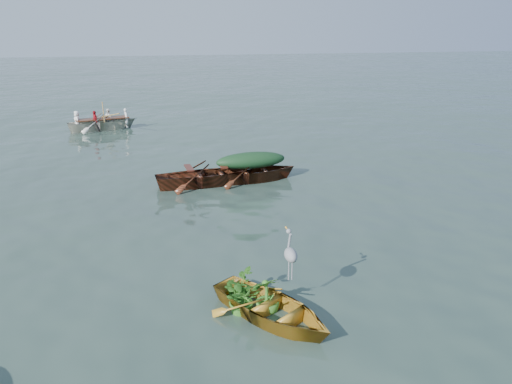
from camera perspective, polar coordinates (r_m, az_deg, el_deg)
ground at (r=11.90m, az=-1.71°, el=-5.12°), size 140.00×140.00×0.00m
yellow_dinghy at (r=8.83m, az=1.76°, el=-14.32°), size 2.78×3.22×0.80m
green_tarp_boat at (r=16.00m, az=-0.58°, el=1.25°), size 4.19×1.60×0.94m
open_wooden_boat at (r=15.67m, az=-5.70°, el=0.78°), size 4.41×1.73×1.00m
rowed_boat at (r=24.84m, az=-17.06°, el=6.78°), size 4.57×2.41×1.05m
green_tarp_cover at (r=15.79m, az=-0.59°, el=3.78°), size 2.31×0.88×0.52m
thwart_benches at (r=15.52m, az=-5.76°, el=2.61°), size 2.22×1.00×0.04m
heron at (r=8.79m, az=3.98°, el=-8.03°), size 0.46×0.49×0.92m
dinghy_weeds at (r=8.81m, az=-0.78°, el=-9.09°), size 1.09×1.14×0.60m
rowers at (r=24.68m, az=-17.26°, el=8.83°), size 3.27×1.94×0.76m
oars at (r=24.74m, az=-17.18°, el=8.04°), size 1.26×2.67×0.06m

